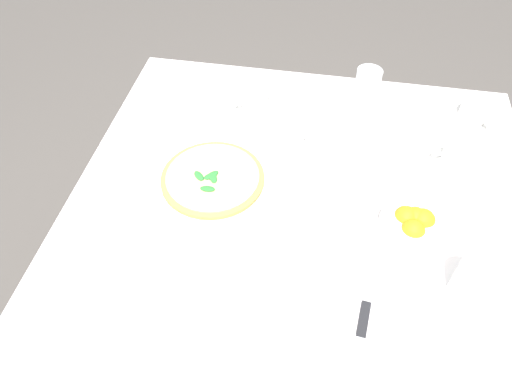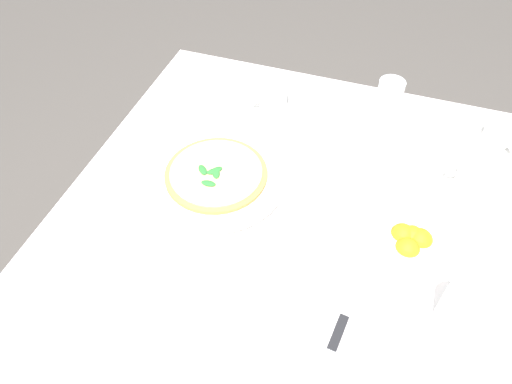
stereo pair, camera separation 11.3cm
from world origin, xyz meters
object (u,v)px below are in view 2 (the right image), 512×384
coffee_cup_near_left (473,175)px  coffee_cup_far_left (273,98)px  pizza (216,173)px  dinner_knife (329,357)px  pizza_plate (216,177)px  napkin_folded (328,359)px  citrus_bowl (410,242)px  water_glass_far_right (458,308)px  coffee_cup_center_back (499,134)px  coffee_cup_right_edge (318,128)px  water_glass_near_right (389,99)px

coffee_cup_near_left → coffee_cup_far_left: coffee_cup_near_left is taller
pizza → coffee_cup_near_left: 0.62m
dinner_knife → pizza_plate: bearing=-127.8°
pizza_plate → napkin_folded: size_ratio=1.55×
napkin_folded → citrus_bowl: (-0.30, 0.11, 0.02)m
pizza → coffee_cup_far_left: (-0.32, 0.05, 0.01)m
dinner_knife → napkin_folded: bearing=180.0°
pizza → dinner_knife: pizza is taller
water_glass_far_right → napkin_folded: bearing=-53.2°
coffee_cup_far_left → dinner_knife: 0.75m
coffee_cup_center_back → coffee_cup_far_left: coffee_cup_far_left is taller
coffee_cup_near_left → napkin_folded: bearing=-22.8°
napkin_folded → pizza: bearing=-133.0°
pizza_plate → coffee_cup_right_edge: size_ratio=2.61×
napkin_folded → dinner_knife: 0.01m
water_glass_near_right → dinner_knife: (0.76, 0.01, -0.02)m
pizza_plate → pizza: 0.01m
water_glass_far_right → coffee_cup_center_back: bearing=171.8°
dinner_knife → coffee_cup_center_back: bearing=165.3°
pizza → water_glass_near_right: 0.54m
coffee_cup_far_left → water_glass_far_right: size_ratio=1.08×
citrus_bowl → coffee_cup_near_left: bearing=153.9°
coffee_cup_far_left → coffee_cup_near_left: bearing=76.2°
pizza → coffee_cup_center_back: (-0.37, 0.65, 0.01)m
coffee_cup_far_left → citrus_bowl: (0.38, 0.43, -0.00)m
pizza_plate → dinner_knife: dinner_knife is taller
coffee_cup_right_edge → citrus_bowl: bearing=42.5°
coffee_cup_near_left → coffee_cup_right_edge: coffee_cup_near_left is taller
coffee_cup_far_left → coffee_cup_right_edge: size_ratio=0.98×
water_glass_near_right → dinner_knife: 0.76m
pizza → water_glass_far_right: bearing=70.4°
coffee_cup_center_back → coffee_cup_right_edge: size_ratio=0.98×
pizza → coffee_cup_near_left: size_ratio=1.90×
pizza → water_glass_far_right: (0.20, 0.57, 0.03)m
coffee_cup_far_left → coffee_cup_right_edge: (0.08, 0.15, -0.01)m
coffee_cup_center_back → citrus_bowl: bearing=-23.0°
dinner_knife → coffee_cup_near_left: bearing=164.3°
dinner_knife → pizza: bearing=-127.7°
pizza → citrus_bowl: (0.06, 0.47, 0.00)m
pizza → citrus_bowl: 0.48m
citrus_bowl → coffee_cup_center_back: bearing=157.0°
water_glass_far_right → dinner_knife: 0.26m
coffee_cup_center_back → water_glass_far_right: (0.57, -0.08, 0.02)m
water_glass_far_right → napkin_folded: size_ratio=0.54×
coffee_cup_right_edge → napkin_folded: size_ratio=0.59×
coffee_cup_right_edge → water_glass_far_right: (0.44, 0.37, 0.03)m
pizza_plate → citrus_bowl: (0.06, 0.47, 0.02)m
pizza_plate → coffee_cup_center_back: size_ratio=2.66×
water_glass_far_right → citrus_bowl: size_ratio=0.80×
coffee_cup_near_left → dinner_knife: bearing=-22.8°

